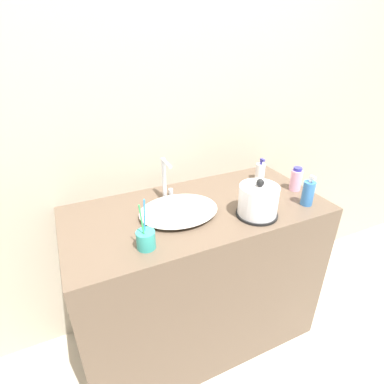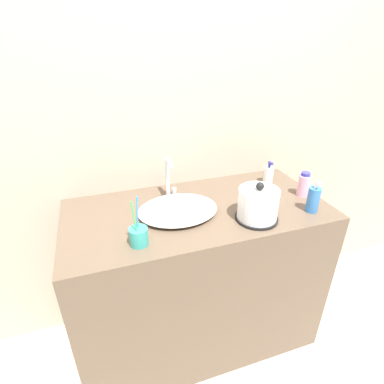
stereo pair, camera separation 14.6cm
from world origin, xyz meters
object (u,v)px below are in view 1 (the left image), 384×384
object	(u,v)px
faucet	(166,177)
mouthwash_bottle	(296,179)
shampoo_bottle	(308,193)
lotion_bottle	(260,171)
toothbrush_cup	(146,239)
electric_kettle	(258,202)

from	to	relation	value
faucet	mouthwash_bottle	bearing A→B (deg)	-17.51
shampoo_bottle	faucet	bearing A→B (deg)	149.27
mouthwash_bottle	lotion_bottle	bearing A→B (deg)	116.43
faucet	shampoo_bottle	world-z (taller)	faucet
toothbrush_cup	faucet	bearing A→B (deg)	58.54
faucet	shampoo_bottle	xyz separation A→B (m)	(0.63, -0.38, -0.05)
shampoo_bottle	mouthwash_bottle	xyz separation A→B (m)	(0.06, 0.16, -0.00)
lotion_bottle	shampoo_bottle	size ratio (longest dim) A/B	0.83
faucet	toothbrush_cup	bearing A→B (deg)	-121.46
lotion_bottle	electric_kettle	bearing A→B (deg)	-128.05
mouthwash_bottle	electric_kettle	bearing A→B (deg)	-159.33
electric_kettle	shampoo_bottle	size ratio (longest dim) A/B	1.23
toothbrush_cup	mouthwash_bottle	world-z (taller)	toothbrush_cup
faucet	mouthwash_bottle	size ratio (longest dim) A/B	1.65
toothbrush_cup	electric_kettle	bearing A→B (deg)	1.73
electric_kettle	mouthwash_bottle	size ratio (longest dim) A/B	1.50
electric_kettle	shampoo_bottle	distance (m)	0.30
electric_kettle	toothbrush_cup	bearing A→B (deg)	-178.27
faucet	shampoo_bottle	distance (m)	0.74
toothbrush_cup	lotion_bottle	distance (m)	0.90
shampoo_bottle	toothbrush_cup	bearing A→B (deg)	179.73
shampoo_bottle	mouthwash_bottle	bearing A→B (deg)	68.14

